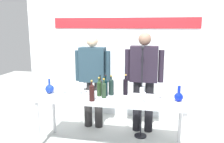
{
  "coord_description": "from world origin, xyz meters",
  "views": [
    {
      "loc": [
        0.67,
        -3.13,
        1.79
      ],
      "look_at": [
        0.0,
        0.15,
        1.13
      ],
      "focal_mm": 36.83,
      "sensor_mm": 36.0,
      "label": 1
    }
  ],
  "objects": [
    {
      "name": "display_table",
      "position": [
        0.0,
        0.0,
        0.7
      ],
      "size": [
        2.17,
        0.63,
        0.77
      ],
      "color": "silver",
      "rests_on": "ground"
    },
    {
      "name": "wine_glass_right_1",
      "position": [
        0.73,
        0.07,
        0.89
      ],
      "size": [
        0.06,
        0.06,
        0.16
      ],
      "color": "white",
      "rests_on": "display_table"
    },
    {
      "name": "wine_glass_left_2",
      "position": [
        -0.69,
        0.26,
        0.88
      ],
      "size": [
        0.07,
        0.07,
        0.15
      ],
      "color": "white",
      "rests_on": "display_table"
    },
    {
      "name": "wine_glass_right_2",
      "position": [
        0.49,
        -0.12,
        0.87
      ],
      "size": [
        0.06,
        0.06,
        0.14
      ],
      "color": "white",
      "rests_on": "display_table"
    },
    {
      "name": "presenter_right",
      "position": [
        0.44,
        0.63,
        0.98
      ],
      "size": [
        0.64,
        0.22,
        1.69
      ],
      "color": "black",
      "rests_on": "ground"
    },
    {
      "name": "wine_glass_left_3",
      "position": [
        -0.8,
        0.22,
        0.88
      ],
      "size": [
        0.07,
        0.07,
        0.16
      ],
      "color": "white",
      "rests_on": "display_table"
    },
    {
      "name": "back_wall",
      "position": [
        0.0,
        1.32,
        1.5
      ],
      "size": [
        3.99,
        0.11,
        3.0
      ],
      "color": "white",
      "rests_on": "ground"
    },
    {
      "name": "wine_bottle_2",
      "position": [
        -0.01,
        0.14,
        0.9
      ],
      "size": [
        0.08,
        0.08,
        0.3
      ],
      "color": "black",
      "rests_on": "display_table"
    },
    {
      "name": "wine_glass_left_4",
      "position": [
        -0.43,
        0.16,
        0.88
      ],
      "size": [
        0.06,
        0.06,
        0.15
      ],
      "color": "white",
      "rests_on": "display_table"
    },
    {
      "name": "wine_bottle_0",
      "position": [
        0.2,
        0.2,
        0.91
      ],
      "size": [
        0.07,
        0.07,
        0.31
      ],
      "color": "black",
      "rests_on": "display_table"
    },
    {
      "name": "presenter_left",
      "position": [
        -0.44,
        0.63,
        0.94
      ],
      "size": [
        0.63,
        0.22,
        1.64
      ],
      "color": "#252424",
      "rests_on": "ground"
    },
    {
      "name": "decanter_blue_left",
      "position": [
        -0.96,
        0.03,
        0.84
      ],
      "size": [
        0.13,
        0.13,
        0.23
      ],
      "color": "navy",
      "rests_on": "display_table"
    },
    {
      "name": "decanter_blue_right",
      "position": [
        0.96,
        0.03,
        0.84
      ],
      "size": [
        0.12,
        0.12,
        0.22
      ],
      "color": "#0B1FB4",
      "rests_on": "display_table"
    },
    {
      "name": "wine_bottle_6",
      "position": [
        -0.17,
        0.05,
        0.89
      ],
      "size": [
        0.07,
        0.07,
        0.29
      ],
      "color": "#1D3418",
      "rests_on": "display_table"
    },
    {
      "name": "wine_glass_right_0",
      "position": [
        0.45,
        0.14,
        0.87
      ],
      "size": [
        0.07,
        0.07,
        0.14
      ],
      "color": "white",
      "rests_on": "display_table"
    },
    {
      "name": "wine_bottle_5",
      "position": [
        -0.18,
        0.15,
        0.89
      ],
      "size": [
        0.06,
        0.06,
        0.3
      ],
      "color": "black",
      "rests_on": "display_table"
    },
    {
      "name": "wine_glass_left_0",
      "position": [
        -0.49,
        0.07,
        0.88
      ],
      "size": [
        0.07,
        0.07,
        0.15
      ],
      "color": "white",
      "rests_on": "display_table"
    },
    {
      "name": "wine_bottle_4",
      "position": [
        -0.08,
        -0.02,
        0.89
      ],
      "size": [
        0.07,
        0.07,
        0.29
      ],
      "color": "#1F3420",
      "rests_on": "display_table"
    },
    {
      "name": "wine_glass_left_1",
      "position": [
        -0.74,
        0.03,
        0.88
      ],
      "size": [
        0.06,
        0.06,
        0.15
      ],
      "color": "white",
      "rests_on": "display_table"
    },
    {
      "name": "wine_bottle_3",
      "position": [
        -0.09,
        0.09,
        0.9
      ],
      "size": [
        0.07,
        0.07,
        0.31
      ],
      "color": "black",
      "rests_on": "display_table"
    },
    {
      "name": "wine_bottle_1",
      "position": [
        -0.21,
        -0.19,
        0.9
      ],
      "size": [
        0.08,
        0.08,
        0.3
      ],
      "color": "black",
      "rests_on": "display_table"
    },
    {
      "name": "microphone_stand",
      "position": [
        0.43,
        0.4,
        0.5
      ],
      "size": [
        0.2,
        0.2,
        1.51
      ],
      "color": "black",
      "rests_on": "ground"
    }
  ]
}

